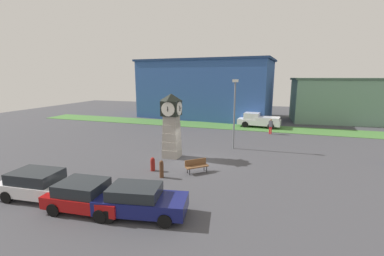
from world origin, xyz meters
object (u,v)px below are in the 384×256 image
Objects in this scene: street_lamp_near_road at (234,109)px; clock_tower at (172,124)px; car_by_building at (140,200)px; pickup_truck at (259,120)px; bollard_near_tower at (161,169)px; bollard_mid_row at (153,164)px; car_navy_sedan at (40,184)px; car_near_tower at (86,195)px; bench at (196,165)px; pedestrian_near_bench at (271,125)px.

clock_tower is at bearing -137.55° from street_lamp_near_road.
car_by_building is at bearing -100.74° from street_lamp_near_road.
clock_tower is 0.94× the size of pickup_truck.
bollard_mid_row is at bearing 139.54° from bollard_near_tower.
clock_tower is 4.00m from bollard_mid_row.
car_navy_sedan is 1.14× the size of car_near_tower.
clock_tower is 4.45× the size of bollard_near_tower.
bollard_mid_row reaches higher than bench.
bollard_near_tower is at bearing 42.34° from car_navy_sedan.
car_near_tower is (-0.84, -9.12, -1.99)m from clock_tower.
bench is 14.75m from pedestrian_near_bench.
bollard_mid_row is (-0.11, -3.31, -2.24)m from clock_tower.
pickup_truck reaches higher than car_near_tower.
car_near_tower is 25.11m from pickup_truck.
car_near_tower is 0.66× the size of street_lamp_near_road.
bollard_mid_row is 0.18× the size of pickup_truck.
street_lamp_near_road is at bearing 67.56° from bollard_near_tower.
car_by_building is 6.22m from bench.
clock_tower is 5.34× the size of bollard_mid_row.
clock_tower is 16.30m from pickup_truck.
clock_tower reaches higher than bench.
bench is at bearing 81.37° from car_by_building.
clock_tower reaches higher than bollard_near_tower.
car_near_tower is 0.92× the size of car_by_building.
pickup_truck is 11.45m from street_lamp_near_road.
bollard_near_tower is 0.21× the size of pickup_truck.
car_near_tower reaches higher than bollard_near_tower.
clock_tower is at bearing 65.31° from car_navy_sedan.
street_lamp_near_road is (4.40, 4.03, 0.88)m from clock_tower.
pedestrian_near_bench is (1.52, -3.71, 0.08)m from pickup_truck.
car_navy_sedan reaches higher than car_near_tower.
street_lamp_near_road is at bearing 42.45° from clock_tower.
bollard_near_tower is at bearing -40.46° from bollard_mid_row.
bollard_near_tower is at bearing -112.44° from street_lamp_near_road.
car_navy_sedan is 0.85× the size of pickup_truck.
car_by_building reaches higher than bench.
car_navy_sedan is (-5.05, -4.60, 0.18)m from bollard_near_tower.
street_lamp_near_road is (1.50, 6.70, 3.09)m from bench.
bollard_near_tower is (0.99, -4.24, -2.14)m from clock_tower.
bench is (0.93, 6.15, -0.23)m from car_by_building.
street_lamp_near_road is (5.24, 13.15, 2.87)m from car_near_tower.
car_navy_sedan is 1.05× the size of car_by_building.
clock_tower is at bearing 137.29° from bench.
bollard_near_tower is 2.47m from bench.
car_navy_sedan is (-3.96, -5.54, 0.28)m from bollard_mid_row.
clock_tower reaches higher than car_navy_sedan.
car_navy_sedan reaches higher than bench.
car_near_tower is at bearing -105.82° from pickup_truck.
bench is (-3.11, -17.72, -0.41)m from pickup_truck.
pedestrian_near_bench reaches higher than car_near_tower.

